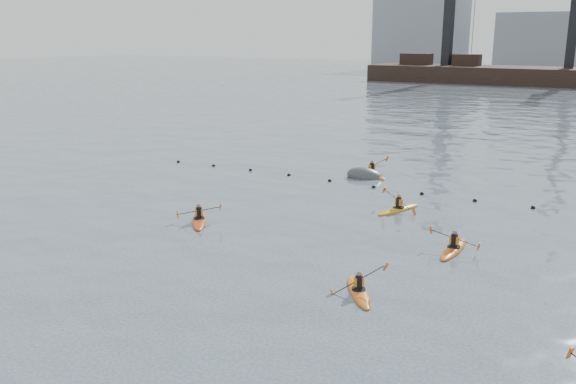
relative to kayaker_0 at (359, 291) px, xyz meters
The scene contains 9 objects.
ground 8.40m from the kayaker_0, 113.06° to the right, with size 400.00×400.00×0.00m, color #3C4857.
float_line 15.28m from the kayaker_0, 104.36° to the left, with size 33.24×0.73×0.24m.
barge_pier 102.34m from the kayaker_0, 91.97° to the left, with size 72.00×19.30×29.50m.
kayaker_0 is the anchor object (origin of this frame).
kayaker_2 10.95m from the kayaker_0, 158.27° to the left, with size 2.43×3.00×1.04m.
kayaker_3 10.98m from the kayaker_0, 102.29° to the left, with size 2.10×3.19×1.20m.
kayaker_4 6.33m from the kayaker_0, 73.81° to the left, with size 2.18×3.23×1.04m.
kayaker_5 19.10m from the kayaker_0, 110.57° to the left, with size 3.06×2.77×1.30m.
mooring_buoy 18.27m from the kayaker_0, 111.62° to the left, with size 2.51×1.48×1.25m, color #393B3D.
Camera 1 is at (10.96, -10.88, 8.87)m, focal length 38.00 mm.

